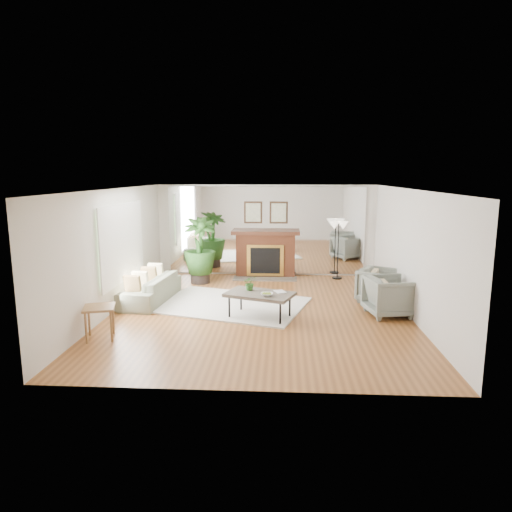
# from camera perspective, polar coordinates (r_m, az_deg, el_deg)

# --- Properties ---
(ground) EXTENTS (7.00, 7.00, 0.00)m
(ground) POSITION_cam_1_polar(r_m,az_deg,el_deg) (9.47, 0.43, -6.93)
(ground) COLOR brown
(ground) RESTS_ON ground
(wall_left) EXTENTS (0.02, 7.00, 2.50)m
(wall_left) POSITION_cam_1_polar(r_m,az_deg,el_deg) (9.79, -17.31, 0.69)
(wall_left) COLOR silver
(wall_left) RESTS_ON ground
(wall_right) EXTENTS (0.02, 7.00, 2.50)m
(wall_right) POSITION_cam_1_polar(r_m,az_deg,el_deg) (9.51, 18.74, 0.33)
(wall_right) COLOR silver
(wall_right) RESTS_ON ground
(wall_back) EXTENTS (6.00, 0.02, 2.50)m
(wall_back) POSITION_cam_1_polar(r_m,az_deg,el_deg) (12.63, 1.25, 3.22)
(wall_back) COLOR silver
(wall_back) RESTS_ON ground
(mirror_panel) EXTENTS (5.40, 0.04, 2.40)m
(mirror_panel) POSITION_cam_1_polar(r_m,az_deg,el_deg) (12.61, 1.25, 3.21)
(mirror_panel) COLOR silver
(mirror_panel) RESTS_ON wall_back
(window_panel) EXTENTS (0.04, 2.40, 1.50)m
(window_panel) POSITION_cam_1_polar(r_m,az_deg,el_deg) (10.14, -16.40, 1.62)
(window_panel) COLOR #B2E09E
(window_panel) RESTS_ON wall_left
(fireplace) EXTENTS (1.85, 0.83, 2.05)m
(fireplace) POSITION_cam_1_polar(r_m,az_deg,el_deg) (12.49, 1.20, 0.40)
(fireplace) COLOR brown
(fireplace) RESTS_ON ground
(area_rug) EXTENTS (3.60, 3.01, 0.03)m
(area_rug) POSITION_cam_1_polar(r_m,az_deg,el_deg) (9.91, -3.30, -6.06)
(area_rug) COLOR silver
(area_rug) RESTS_ON ground
(coffee_table) EXTENTS (1.46, 1.14, 0.51)m
(coffee_table) POSITION_cam_1_polar(r_m,az_deg,el_deg) (8.92, 0.46, -4.89)
(coffee_table) COLOR #5B5348
(coffee_table) RESTS_ON ground
(sofa) EXTENTS (0.96, 2.03, 0.57)m
(sofa) POSITION_cam_1_polar(r_m,az_deg,el_deg) (10.38, -13.05, -4.02)
(sofa) COLOR gray
(sofa) RESTS_ON ground
(armchair_back) EXTENTS (1.13, 1.12, 0.75)m
(armchair_back) POSITION_cam_1_polar(r_m,az_deg,el_deg) (10.40, 15.17, -3.57)
(armchair_back) COLOR gray
(armchair_back) RESTS_ON ground
(armchair_front) EXTENTS (1.02, 1.00, 0.79)m
(armchair_front) POSITION_cam_1_polar(r_m,az_deg,el_deg) (9.49, 16.33, -4.84)
(armchair_front) COLOR gray
(armchair_front) RESTS_ON ground
(side_table) EXTENTS (0.62, 0.62, 0.57)m
(side_table) POSITION_cam_1_polar(r_m,az_deg,el_deg) (8.27, -19.01, -6.59)
(side_table) COLOR olive
(side_table) RESTS_ON ground
(potted_ficus) EXTENTS (0.99, 0.99, 1.70)m
(potted_ficus) POSITION_cam_1_polar(r_m,az_deg,el_deg) (11.79, -7.05, 0.96)
(potted_ficus) COLOR black
(potted_ficus) RESTS_ON ground
(floor_lamp) EXTENTS (0.51, 0.28, 1.55)m
(floor_lamp) POSITION_cam_1_polar(r_m,az_deg,el_deg) (12.31, 10.29, 3.23)
(floor_lamp) COLOR black
(floor_lamp) RESTS_ON ground
(tabletop_plant) EXTENTS (0.32, 0.29, 0.29)m
(tabletop_plant) POSITION_cam_1_polar(r_m,az_deg,el_deg) (9.09, -0.76, -3.38)
(tabletop_plant) COLOR #326324
(tabletop_plant) RESTS_ON coffee_table
(fruit_bowl) EXTENTS (0.25, 0.25, 0.06)m
(fruit_bowl) POSITION_cam_1_polar(r_m,az_deg,el_deg) (8.68, 1.35, -4.83)
(fruit_bowl) COLOR olive
(fruit_bowl) RESTS_ON coffee_table
(book) EXTENTS (0.27, 0.31, 0.02)m
(book) POSITION_cam_1_polar(r_m,az_deg,el_deg) (8.93, 2.45, -4.54)
(book) COLOR olive
(book) RESTS_ON coffee_table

